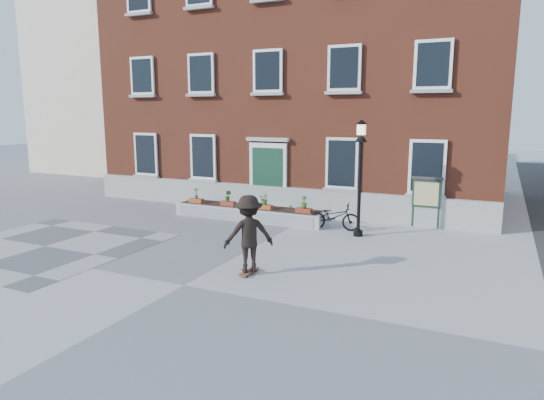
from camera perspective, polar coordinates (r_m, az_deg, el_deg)
The scene contains 9 objects.
ground at distance 12.22m, azimuth -10.32°, elevation -9.85°, with size 100.00×100.00×0.00m, color #9C9C9F.
checker_patch at distance 16.90m, azimuth -25.15°, elevation -4.96°, with size 6.00×6.00×0.01m, color #515154.
distant_building at distance 38.41m, azimuth -15.40°, elevation 13.47°, with size 10.00×12.00×13.00m, color beige.
bicycle at distance 17.44m, azimuth 7.27°, elevation -1.94°, with size 0.65×1.88×0.99m, color black.
brick_building at distance 24.94m, azimuth 4.74°, elevation 15.21°, with size 18.40×10.85×12.60m.
planter_assembly at distance 19.03m, azimuth -2.70°, elevation -1.40°, with size 6.20×1.12×1.15m.
lamp_post at distance 16.41m, azimuth 10.35°, elevation 4.44°, with size 0.40×0.40×3.93m.
notice_board at distance 18.42m, azimuth 17.72°, elevation 0.75°, with size 1.10×0.16×1.87m.
skateboarder at distance 12.54m, azimuth -2.76°, elevation -3.99°, with size 1.48×1.39×2.09m.
Camera 1 is at (6.75, -9.28, 4.19)m, focal length 32.00 mm.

